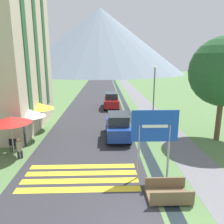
{
  "coord_description": "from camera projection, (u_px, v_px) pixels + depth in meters",
  "views": [
    {
      "loc": [
        -1.32,
        -5.55,
        5.47
      ],
      "look_at": [
        -0.8,
        10.0,
        1.73
      ],
      "focal_mm": 35.0,
      "sensor_mm": 36.0,
      "label": 1
    }
  ],
  "objects": [
    {
      "name": "mountain_distant",
      "position": [
        100.0,
        41.0,
        90.38
      ],
      "size": [
        68.43,
        68.43,
        25.96
      ],
      "color": "slate",
      "rests_on": "ground_plane"
    },
    {
      "name": "parked_car_near",
      "position": [
        118.0,
        126.0,
        15.46
      ],
      "size": [
        1.72,
        3.91,
        1.82
      ],
      "color": "navy",
      "rests_on": "ground_plane"
    },
    {
      "name": "crosswalk_marking",
      "position": [
        81.0,
        177.0,
        10.44
      ],
      "size": [
        5.44,
        2.54,
        0.01
      ],
      "color": "yellow",
      "rests_on": "ground_plane"
    },
    {
      "name": "parked_car_far",
      "position": [
        111.0,
        100.0,
        25.18
      ],
      "size": [
        1.73,
        4.11,
        1.82
      ],
      "color": "#A31919",
      "rests_on": "ground_plane"
    },
    {
      "name": "ground_plane",
      "position": [
        116.0,
        107.0,
        26.15
      ],
      "size": [
        160.0,
        160.0,
        0.0
      ],
      "primitive_type": "plane",
      "color": "#517542"
    },
    {
      "name": "cafe_chair_near_left",
      "position": [
        15.0,
        144.0,
        13.22
      ],
      "size": [
        0.4,
        0.4,
        0.85
      ],
      "rotation": [
        0.0,
        0.0,
        -0.46
      ],
      "color": "black",
      "rests_on": "ground_plane"
    },
    {
      "name": "drainage_channel",
      "position": [
        120.0,
        94.0,
        35.91
      ],
      "size": [
        0.6,
        60.0,
        0.0
      ],
      "color": "black",
      "rests_on": "ground_plane"
    },
    {
      "name": "person_standing_terrace",
      "position": [
        23.0,
        131.0,
        13.93
      ],
      "size": [
        0.32,
        0.32,
        1.76
      ],
      "color": "#282833",
      "rests_on": "ground_plane"
    },
    {
      "name": "cafe_umbrella_front_red",
      "position": [
        10.0,
        120.0,
        12.19
      ],
      "size": [
        2.32,
        2.32,
        2.39
      ],
      "color": "#B7B2A8",
      "rests_on": "ground_plane"
    },
    {
      "name": "cafe_chair_middle",
      "position": [
        23.0,
        134.0,
        14.86
      ],
      "size": [
        0.4,
        0.4,
        0.85
      ],
      "rotation": [
        0.0,
        0.0,
        0.23
      ],
      "color": "black",
      "rests_on": "ground_plane"
    },
    {
      "name": "person_seated_near",
      "position": [
        25.0,
        129.0,
        15.56
      ],
      "size": [
        0.32,
        0.32,
        1.22
      ],
      "color": "#282833",
      "rests_on": "ground_plane"
    },
    {
      "name": "footpath",
      "position": [
        135.0,
        94.0,
        35.98
      ],
      "size": [
        2.2,
        60.0,
        0.01
      ],
      "color": "slate",
      "rests_on": "ground_plane"
    },
    {
      "name": "road_sign",
      "position": [
        155.0,
        133.0,
        9.88
      ],
      "size": [
        2.13,
        0.11,
        3.3
      ],
      "color": "#9E9EA3",
      "rests_on": "ground_plane"
    },
    {
      "name": "footbridge",
      "position": [
        168.0,
        194.0,
        8.76
      ],
      "size": [
        1.7,
        1.1,
        0.65
      ],
      "color": "brown",
      "rests_on": "ground_plane"
    },
    {
      "name": "cafe_umbrella_rear_yellow",
      "position": [
        38.0,
        106.0,
        17.08
      ],
      "size": [
        2.41,
        2.41,
        2.18
      ],
      "color": "#B7B2A8",
      "rests_on": "ground_plane"
    },
    {
      "name": "person_seated_far",
      "position": [
        19.0,
        147.0,
        12.3
      ],
      "size": [
        0.32,
        0.32,
        1.24
      ],
      "color": "#282833",
      "rests_on": "ground_plane"
    },
    {
      "name": "tree_by_path",
      "position": [
        224.0,
        72.0,
        14.22
      ],
      "size": [
        4.54,
        4.54,
        6.99
      ],
      "color": "brown",
      "rests_on": "ground_plane"
    },
    {
      "name": "streetlamp",
      "position": [
        154.0,
        86.0,
        21.43
      ],
      "size": [
        0.28,
        0.28,
        4.88
      ],
      "color": "#515156",
      "rests_on": "ground_plane"
    },
    {
      "name": "road",
      "position": [
        98.0,
        94.0,
        35.79
      ],
      "size": [
        6.4,
        60.0,
        0.01
      ],
      "color": "#2D2D33",
      "rests_on": "ground_plane"
    },
    {
      "name": "cafe_chair_near_right",
      "position": [
        13.0,
        143.0,
        13.27
      ],
      "size": [
        0.4,
        0.4,
        0.85
      ],
      "rotation": [
        0.0,
        0.0,
        -0.18
      ],
      "color": "black",
      "rests_on": "ground_plane"
    },
    {
      "name": "cafe_umbrella_middle_white",
      "position": [
        29.0,
        113.0,
        14.85
      ],
      "size": [
        2.12,
        2.12,
        2.17
      ],
      "color": "#B7B2A8",
      "rests_on": "ground_plane"
    }
  ]
}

